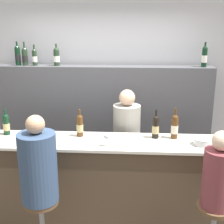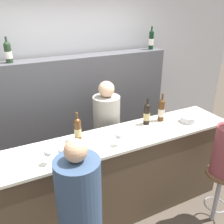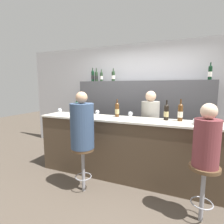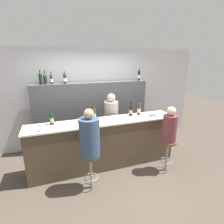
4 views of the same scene
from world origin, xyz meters
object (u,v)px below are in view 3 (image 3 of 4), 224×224
wine_bottle_counter_1 (117,110)px  wine_bottle_backbar_0 (93,76)px  wine_bottle_counter_3 (180,112)px  bartender (150,134)px  bar_stool_right (204,179)px  guest_seated_right (207,140)px  wine_bottle_counter_0 (77,108)px  wine_glass_2 (97,112)px  wine_bottle_backbar_4 (210,73)px  wine_glass_0 (60,110)px  guest_seated_left (82,124)px  wine_bottle_backbar_2 (101,76)px  wine_glass_1 (91,111)px  wine_glass_3 (130,114)px  wine_bottle_backbar_1 (96,76)px  wine_bottle_backbar_3 (113,76)px  bar_stool_left (83,158)px  metal_bowl (200,122)px  wine_bottle_counter_2 (166,112)px

wine_bottle_counter_1 → wine_bottle_backbar_0: 1.57m
wine_bottle_counter_3 → bartender: bearing=143.0°
bar_stool_right → guest_seated_right: (0.00, 0.00, 0.48)m
wine_bottle_counter_0 → bartender: (1.38, 0.41, -0.49)m
wine_glass_2 → wine_bottle_counter_1: bearing=47.3°
wine_bottle_counter_0 → bar_stool_right: 2.44m
wine_bottle_backbar_4 → bartender: (-1.02, -0.57, -1.17)m
wine_glass_0 → guest_seated_left: size_ratio=0.17×
wine_glass_2 → bar_stool_right: size_ratio=0.21×
wine_bottle_counter_1 → wine_bottle_backbar_4: 1.95m
wine_bottle_backbar_2 → wine_glass_1: wine_bottle_backbar_2 is taller
wine_glass_3 → bartender: 0.85m
wine_glass_1 → wine_bottle_counter_0: bearing=149.8°
guest_seated_right → wine_bottle_backbar_1: bearing=142.8°
wine_bottle_backbar_3 → bar_stool_left: size_ratio=0.43×
wine_bottle_backbar_1 → wine_glass_0: wine_bottle_backbar_1 is taller
wine_glass_1 → wine_bottle_backbar_0: bearing=117.0°
wine_bottle_backbar_2 → bar_stool_right: (2.14, -1.73, -1.32)m
wine_bottle_backbar_2 → metal_bowl: 2.52m
wine_bottle_backbar_4 → metal_bowl: size_ratio=1.78×
wine_bottle_counter_0 → metal_bowl: size_ratio=1.63×
wine_bottle_counter_0 → wine_bottle_backbar_3: bearing=68.4°
wine_bottle_counter_3 → wine_bottle_backbar_3: size_ratio=1.17×
wine_bottle_backbar_4 → bar_stool_right: (-0.18, -1.73, -1.34)m
wine_bottle_backbar_3 → metal_bowl: 2.27m
wine_bottle_backbar_2 → metal_bowl: bearing=-28.7°
wine_bottle_backbar_0 → wine_glass_1: 1.57m
wine_glass_2 → wine_bottle_backbar_4: bearing=34.9°
metal_bowl → wine_bottle_backbar_3: bearing=147.3°
wine_bottle_backbar_3 → bartender: 1.63m
wine_glass_1 → wine_bottle_backbar_2: bearing=107.7°
wine_bottle_counter_0 → guest_seated_right: bearing=-18.7°
wine_bottle_counter_1 → wine_bottle_backbar_1: 1.50m
wine_bottle_backbar_1 → wine_bottle_backbar_3: 0.45m
metal_bowl → bar_stool_left: (-1.60, -0.57, -0.57)m
wine_bottle_counter_1 → guest_seated_left: guest_seated_left is taller
wine_bottle_counter_1 → guest_seated_left: 0.81m
bar_stool_right → wine_bottle_counter_3: bearing=112.0°
bar_stool_right → wine_glass_3: bearing=155.5°
wine_bottle_backbar_0 → bar_stool_left: size_ratio=0.47×
wine_bottle_counter_1 → wine_bottle_backbar_4: size_ratio=0.96×
wine_bottle_backbar_2 → guest_seated_left: wine_bottle_backbar_2 is taller
bar_stool_left → wine_bottle_counter_3: bearing=29.5°
wine_bottle_backbar_2 → wine_glass_3: 1.81m
wine_glass_2 → bartender: 1.14m
wine_bottle_backbar_2 → wine_bottle_counter_2: bearing=-31.0°
wine_glass_3 → guest_seated_right: 1.15m
wine_bottle_counter_2 → wine_bottle_backbar_2: (-1.63, 0.98, 0.66)m
wine_bottle_counter_2 → wine_glass_2: size_ratio=2.25×
wine_glass_0 → wine_glass_3: size_ratio=0.95×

